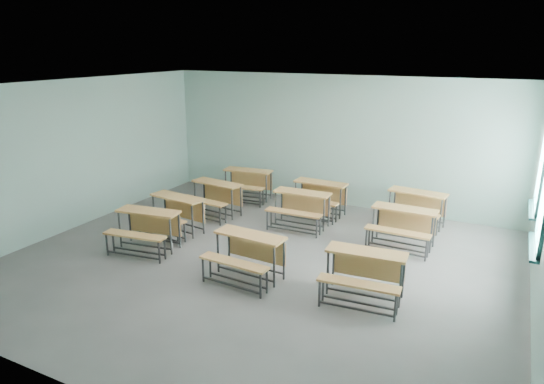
{
  "coord_description": "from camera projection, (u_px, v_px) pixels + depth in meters",
  "views": [
    {
      "loc": [
        3.93,
        -7.22,
        3.86
      ],
      "look_at": [
        -0.33,
        1.2,
        1.0
      ],
      "focal_mm": 32.0,
      "sensor_mm": 36.0,
      "label": 1
    }
  ],
  "objects": [
    {
      "name": "desk_unit_r3c2",
      "position": [
        416.0,
        204.0,
        10.64
      ],
      "size": [
        1.33,
        0.97,
        0.78
      ],
      "rotation": [
        0.0,
        0.0,
        -0.11
      ],
      "color": "#CC8E49",
      "rests_on": "ground"
    },
    {
      "name": "desk_unit_r2c2",
      "position": [
        403.0,
        222.0,
        9.55
      ],
      "size": [
        1.26,
        0.86,
        0.78
      ],
      "rotation": [
        0.0,
        0.0,
        -0.02
      ],
      "color": "#CC8E49",
      "rests_on": "ground"
    },
    {
      "name": "desk_unit_r0c2",
      "position": [
        364.0,
        269.0,
        7.55
      ],
      "size": [
        1.31,
        0.93,
        0.78
      ],
      "rotation": [
        0.0,
        0.0,
        0.08
      ],
      "color": "#CC8E49",
      "rests_on": "ground"
    },
    {
      "name": "desk_unit_r2c1",
      "position": [
        300.0,
        204.0,
        10.62
      ],
      "size": [
        1.27,
        0.87,
        0.78
      ],
      "rotation": [
        0.0,
        0.0,
        0.03
      ],
      "color": "#CC8E49",
      "rests_on": "ground"
    },
    {
      "name": "desk_unit_r2c0",
      "position": [
        214.0,
        194.0,
        11.37
      ],
      "size": [
        1.34,
        0.99,
        0.78
      ],
      "rotation": [
        0.0,
        0.0,
        -0.13
      ],
      "color": "#CC8E49",
      "rests_on": "ground"
    },
    {
      "name": "room",
      "position": [
        263.0,
        180.0,
        8.51
      ],
      "size": [
        9.04,
        8.04,
        3.24
      ],
      "color": "slate",
      "rests_on": "ground"
    },
    {
      "name": "desk_unit_r0c0",
      "position": [
        146.0,
        225.0,
        9.41
      ],
      "size": [
        1.35,
        1.0,
        0.78
      ],
      "rotation": [
        0.0,
        0.0,
        0.14
      ],
      "color": "#CC8E49",
      "rests_on": "ground"
    },
    {
      "name": "desk_unit_r3c1",
      "position": [
        319.0,
        193.0,
        11.39
      ],
      "size": [
        1.28,
        0.88,
        0.78
      ],
      "rotation": [
        0.0,
        0.0,
        -0.04
      ],
      "color": "#CC8E49",
      "rests_on": "ground"
    },
    {
      "name": "desk_unit_r1c0",
      "position": [
        174.0,
        209.0,
        10.3
      ],
      "size": [
        1.34,
        0.99,
        0.78
      ],
      "rotation": [
        0.0,
        0.0,
        -0.13
      ],
      "color": "#CC8E49",
      "rests_on": "ground"
    },
    {
      "name": "desk_unit_r3c0",
      "position": [
        246.0,
        180.0,
        12.51
      ],
      "size": [
        1.33,
        0.96,
        0.78
      ],
      "rotation": [
        0.0,
        0.0,
        0.11
      ],
      "color": "#CC8E49",
      "rests_on": "ground"
    },
    {
      "name": "desk_unit_r0c1",
      "position": [
        247.0,
        250.0,
        8.24
      ],
      "size": [
        1.29,
        0.91,
        0.78
      ],
      "rotation": [
        0.0,
        0.0,
        -0.06
      ],
      "color": "#CC8E49",
      "rests_on": "ground"
    }
  ]
}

